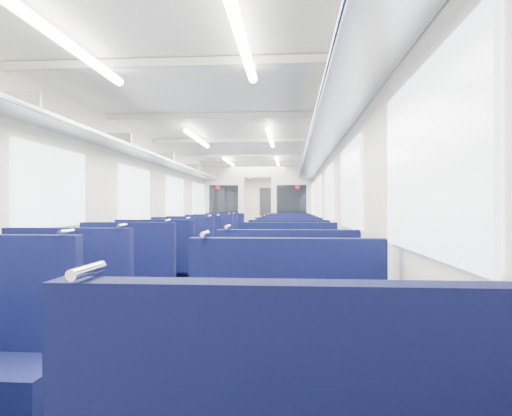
% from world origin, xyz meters
% --- Properties ---
extents(floor, '(2.80, 18.00, 0.01)m').
position_xyz_m(floor, '(0.00, 0.00, 0.00)').
color(floor, black).
rests_on(floor, ground).
extents(ceiling, '(2.80, 18.00, 0.01)m').
position_xyz_m(ceiling, '(0.00, 0.00, 2.35)').
color(ceiling, white).
rests_on(ceiling, wall_left).
extents(wall_left, '(0.02, 18.00, 2.35)m').
position_xyz_m(wall_left, '(-1.40, 0.00, 1.18)').
color(wall_left, silver).
rests_on(wall_left, floor).
extents(dado_left, '(0.03, 17.90, 0.70)m').
position_xyz_m(dado_left, '(-1.39, 0.00, 0.35)').
color(dado_left, '#11143A').
rests_on(dado_left, floor).
extents(wall_right, '(0.02, 18.00, 2.35)m').
position_xyz_m(wall_right, '(1.40, 0.00, 1.18)').
color(wall_right, silver).
rests_on(wall_right, floor).
extents(dado_right, '(0.03, 17.90, 0.70)m').
position_xyz_m(dado_right, '(1.39, 0.00, 0.35)').
color(dado_right, '#11143A').
rests_on(dado_right, floor).
extents(wall_far, '(2.80, 0.02, 2.35)m').
position_xyz_m(wall_far, '(0.00, 9.00, 1.18)').
color(wall_far, silver).
rests_on(wall_far, floor).
extents(luggage_rack_left, '(0.36, 17.40, 0.18)m').
position_xyz_m(luggage_rack_left, '(-1.21, 0.00, 1.97)').
color(luggage_rack_left, '#B2B5BA').
rests_on(luggage_rack_left, wall_left).
extents(luggage_rack_right, '(0.36, 17.40, 0.18)m').
position_xyz_m(luggage_rack_right, '(1.21, 0.00, 1.97)').
color(luggage_rack_right, '#B2B5BA').
rests_on(luggage_rack_right, wall_right).
extents(windows, '(2.78, 15.60, 0.75)m').
position_xyz_m(windows, '(0.00, -0.46, 1.42)').
color(windows, white).
rests_on(windows, wall_left).
extents(ceiling_fittings, '(2.70, 16.06, 0.11)m').
position_xyz_m(ceiling_fittings, '(0.00, -0.26, 2.29)').
color(ceiling_fittings, silver).
rests_on(ceiling_fittings, ceiling).
extents(end_door, '(0.75, 0.06, 2.00)m').
position_xyz_m(end_door, '(0.00, 8.94, 1.00)').
color(end_door, black).
rests_on(end_door, floor).
extents(bulkhead, '(2.80, 0.10, 2.35)m').
position_xyz_m(bulkhead, '(-0.00, 2.44, 1.23)').
color(bulkhead, silver).
rests_on(bulkhead, floor).
extents(seat_3, '(0.99, 0.55, 1.11)m').
position_xyz_m(seat_3, '(0.83, -7.17, 0.34)').
color(seat_3, '#0E1346').
rests_on(seat_3, floor).
extents(seat_4, '(0.99, 0.55, 1.11)m').
position_xyz_m(seat_4, '(-0.83, -5.88, 0.34)').
color(seat_4, '#0E1346').
rests_on(seat_4, floor).
extents(seat_5, '(0.99, 0.55, 1.11)m').
position_xyz_m(seat_5, '(0.83, -6.03, 0.34)').
color(seat_5, '#0E1346').
rests_on(seat_5, floor).
extents(seat_6, '(0.99, 0.55, 1.11)m').
position_xyz_m(seat_6, '(-0.83, -4.87, 0.34)').
color(seat_6, '#0E1346').
rests_on(seat_6, floor).
extents(seat_7, '(0.99, 0.55, 1.11)m').
position_xyz_m(seat_7, '(0.83, -4.76, 0.34)').
color(seat_7, '#0E1346').
rests_on(seat_7, floor).
extents(seat_8, '(0.99, 0.55, 1.11)m').
position_xyz_m(seat_8, '(-0.83, -3.64, 0.34)').
color(seat_8, '#0E1346').
rests_on(seat_8, floor).
extents(seat_9, '(0.99, 0.55, 1.11)m').
position_xyz_m(seat_9, '(0.83, -3.58, 0.34)').
color(seat_9, '#0E1346').
rests_on(seat_9, floor).
extents(seat_10, '(0.99, 0.55, 1.11)m').
position_xyz_m(seat_10, '(-0.83, -2.43, 0.34)').
color(seat_10, '#0E1346').
rests_on(seat_10, floor).
extents(seat_11, '(0.99, 0.55, 1.11)m').
position_xyz_m(seat_11, '(0.83, -2.63, 0.34)').
color(seat_11, '#0E1346').
rests_on(seat_11, floor).
extents(seat_12, '(0.99, 0.55, 1.11)m').
position_xyz_m(seat_12, '(-0.83, -1.30, 0.34)').
color(seat_12, '#0E1346').
rests_on(seat_12, floor).
extents(seat_13, '(0.99, 0.55, 1.11)m').
position_xyz_m(seat_13, '(0.83, -1.41, 0.34)').
color(seat_13, '#0E1346').
rests_on(seat_13, floor).
extents(seat_14, '(0.99, 0.55, 1.11)m').
position_xyz_m(seat_14, '(-0.83, -0.11, 0.34)').
color(seat_14, '#0E1346').
rests_on(seat_14, floor).
extents(seat_15, '(0.99, 0.55, 1.11)m').
position_xyz_m(seat_15, '(0.83, -0.32, 0.34)').
color(seat_15, '#0E1346').
rests_on(seat_15, floor).
extents(seat_16, '(0.99, 0.55, 1.11)m').
position_xyz_m(seat_16, '(-0.83, 0.95, 0.34)').
color(seat_16, '#0E1346').
rests_on(seat_16, floor).
extents(seat_17, '(0.99, 0.55, 1.11)m').
position_xyz_m(seat_17, '(0.83, 1.00, 0.34)').
color(seat_17, '#0E1346').
rests_on(seat_17, floor).
extents(seat_18, '(0.99, 0.55, 1.11)m').
position_xyz_m(seat_18, '(-0.83, 2.17, 0.34)').
color(seat_18, '#0E1346').
rests_on(seat_18, floor).
extents(seat_19, '(0.99, 0.55, 1.11)m').
position_xyz_m(seat_19, '(0.83, 2.19, 0.34)').
color(seat_19, '#0E1346').
rests_on(seat_19, floor).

